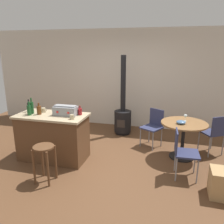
{
  "coord_description": "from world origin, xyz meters",
  "views": [
    {
      "loc": [
        1.29,
        -3.97,
        2.17
      ],
      "look_at": [
        0.14,
        0.35,
        0.93
      ],
      "focal_mm": 36.59,
      "sensor_mm": 36.0,
      "label": 1
    }
  ],
  "objects_px": {
    "bottle_0": "(32,107)",
    "cup_1": "(72,117)",
    "bottle_4": "(29,107)",
    "kitchen_island": "(53,137)",
    "wood_stove": "(123,116)",
    "toolbox": "(66,111)",
    "wooden_stool": "(44,155)",
    "bottle_2": "(39,110)",
    "cup_0": "(43,110)",
    "dining_table": "(184,131)",
    "wine_glass": "(185,116)",
    "folding_chair_near": "(183,150)",
    "bottle_3": "(29,110)",
    "bottle_1": "(80,111)",
    "folding_chair_far": "(214,132)",
    "folding_chair_left": "(153,125)",
    "serving_bowl": "(181,122)"
  },
  "relations": [
    {
      "from": "bottle_0",
      "to": "cup_1",
      "type": "relative_size",
      "value": 2.95
    },
    {
      "from": "bottle_4",
      "to": "kitchen_island",
      "type": "bearing_deg",
      "value": -9.29
    },
    {
      "from": "wood_stove",
      "to": "toolbox",
      "type": "bearing_deg",
      "value": -114.17
    },
    {
      "from": "bottle_0",
      "to": "cup_1",
      "type": "height_order",
      "value": "bottle_0"
    },
    {
      "from": "wooden_stool",
      "to": "bottle_2",
      "type": "xyz_separation_m",
      "value": [
        -0.52,
        0.76,
        0.54
      ]
    },
    {
      "from": "wooden_stool",
      "to": "cup_0",
      "type": "relative_size",
      "value": 5.15
    },
    {
      "from": "dining_table",
      "to": "wine_glass",
      "type": "distance_m",
      "value": 0.31
    },
    {
      "from": "kitchen_island",
      "to": "dining_table",
      "type": "relative_size",
      "value": 1.52
    },
    {
      "from": "folding_chair_near",
      "to": "wine_glass",
      "type": "distance_m",
      "value": 0.96
    },
    {
      "from": "bottle_3",
      "to": "bottle_1",
      "type": "bearing_deg",
      "value": 15.82
    },
    {
      "from": "dining_table",
      "to": "cup_0",
      "type": "relative_size",
      "value": 7.36
    },
    {
      "from": "dining_table",
      "to": "bottle_1",
      "type": "height_order",
      "value": "bottle_1"
    },
    {
      "from": "kitchen_island",
      "to": "bottle_1",
      "type": "distance_m",
      "value": 0.77
    },
    {
      "from": "cup_0",
      "to": "wine_glass",
      "type": "distance_m",
      "value": 2.88
    },
    {
      "from": "wood_stove",
      "to": "bottle_0",
      "type": "relative_size",
      "value": 6.35
    },
    {
      "from": "dining_table",
      "to": "bottle_2",
      "type": "distance_m",
      "value": 2.9
    },
    {
      "from": "wooden_stool",
      "to": "bottle_0",
      "type": "xyz_separation_m",
      "value": [
        -0.7,
        0.78,
        0.58
      ]
    },
    {
      "from": "folding_chair_near",
      "to": "bottle_4",
      "type": "relative_size",
      "value": 3.32
    },
    {
      "from": "folding_chair_far",
      "to": "folding_chair_left",
      "type": "distance_m",
      "value": 1.27
    },
    {
      "from": "bottle_1",
      "to": "toolbox",
      "type": "bearing_deg",
      "value": -161.09
    },
    {
      "from": "bottle_1",
      "to": "bottle_3",
      "type": "bearing_deg",
      "value": -164.18
    },
    {
      "from": "folding_chair_left",
      "to": "bottle_4",
      "type": "height_order",
      "value": "bottle_4"
    },
    {
      "from": "cup_1",
      "to": "bottle_4",
      "type": "bearing_deg",
      "value": 166.59
    },
    {
      "from": "folding_chair_far",
      "to": "serving_bowl",
      "type": "distance_m",
      "value": 0.85
    },
    {
      "from": "bottle_1",
      "to": "wine_glass",
      "type": "distance_m",
      "value": 2.12
    },
    {
      "from": "bottle_2",
      "to": "kitchen_island",
      "type": "bearing_deg",
      "value": 8.7
    },
    {
      "from": "wood_stove",
      "to": "cup_1",
      "type": "distance_m",
      "value": 2.05
    },
    {
      "from": "folding_chair_near",
      "to": "wood_stove",
      "type": "bearing_deg",
      "value": 128.47
    },
    {
      "from": "folding_chair_near",
      "to": "wood_stove",
      "type": "height_order",
      "value": "wood_stove"
    },
    {
      "from": "bottle_0",
      "to": "folding_chair_left",
      "type": "bearing_deg",
      "value": 27.04
    },
    {
      "from": "wood_stove",
      "to": "cup_0",
      "type": "xyz_separation_m",
      "value": [
        -1.3,
        -1.62,
        0.49
      ]
    },
    {
      "from": "wood_stove",
      "to": "cup_1",
      "type": "bearing_deg",
      "value": -105.71
    },
    {
      "from": "bottle_0",
      "to": "bottle_3",
      "type": "height_order",
      "value": "bottle_0"
    },
    {
      "from": "bottle_1",
      "to": "cup_1",
      "type": "distance_m",
      "value": 0.3
    },
    {
      "from": "wooden_stool",
      "to": "cup_1",
      "type": "distance_m",
      "value": 0.84
    },
    {
      "from": "cup_0",
      "to": "folding_chair_near",
      "type": "bearing_deg",
      "value": -4.04
    },
    {
      "from": "wood_stove",
      "to": "folding_chair_near",
      "type": "bearing_deg",
      "value": -51.53
    },
    {
      "from": "bottle_3",
      "to": "cup_0",
      "type": "bearing_deg",
      "value": 60.77
    },
    {
      "from": "kitchen_island",
      "to": "bottle_3",
      "type": "xyz_separation_m",
      "value": [
        -0.4,
        -0.13,
        0.56
      ]
    },
    {
      "from": "bottle_1",
      "to": "cup_0",
      "type": "distance_m",
      "value": 0.8
    },
    {
      "from": "cup_0",
      "to": "wine_glass",
      "type": "xyz_separation_m",
      "value": [
        2.8,
        0.7,
        -0.11
      ]
    },
    {
      "from": "wooden_stool",
      "to": "wood_stove",
      "type": "relative_size",
      "value": 0.32
    },
    {
      "from": "dining_table",
      "to": "bottle_4",
      "type": "distance_m",
      "value": 3.17
    },
    {
      "from": "folding_chair_far",
      "to": "bottle_3",
      "type": "xyz_separation_m",
      "value": [
        -3.55,
        -1.15,
        0.52
      ]
    },
    {
      "from": "folding_chair_far",
      "to": "folding_chair_left",
      "type": "relative_size",
      "value": 1.02
    },
    {
      "from": "cup_1",
      "to": "bottle_0",
      "type": "bearing_deg",
      "value": 170.98
    },
    {
      "from": "cup_1",
      "to": "serving_bowl",
      "type": "xyz_separation_m",
      "value": [
        1.95,
        0.78,
        -0.18
      ]
    },
    {
      "from": "dining_table",
      "to": "cup_1",
      "type": "xyz_separation_m",
      "value": [
        -2.02,
        -0.88,
        0.4
      ]
    },
    {
      "from": "folding_chair_left",
      "to": "cup_1",
      "type": "bearing_deg",
      "value": -136.2
    },
    {
      "from": "folding_chair_left",
      "to": "kitchen_island",
      "type": "bearing_deg",
      "value": -148.42
    }
  ]
}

